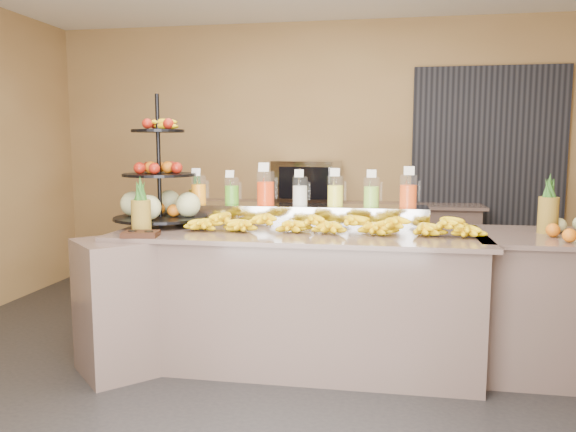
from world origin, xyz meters
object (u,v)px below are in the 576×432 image
(pitcher_tray, at_px, (300,215))
(banana_heap, at_px, (331,221))
(oven_warmer, at_px, (307,182))
(fruit_stand, at_px, (166,193))
(condiment_caddy, at_px, (141,234))

(pitcher_tray, distance_m, banana_heap, 0.40)
(pitcher_tray, distance_m, oven_warmer, 1.69)
(banana_heap, relative_size, oven_warmer, 3.16)
(fruit_stand, bearing_deg, oven_warmer, 82.03)
(pitcher_tray, xyz_separation_m, banana_heap, (0.26, -0.31, 0.00))
(fruit_stand, height_order, oven_warmer, fruit_stand)
(banana_heap, xyz_separation_m, fruit_stand, (-1.23, 0.15, 0.16))
(pitcher_tray, distance_m, fruit_stand, 1.00)
(banana_heap, xyz_separation_m, oven_warmer, (-0.44, 1.98, 0.14))
(fruit_stand, relative_size, oven_warmer, 1.50)
(condiment_caddy, relative_size, oven_warmer, 0.35)
(fruit_stand, xyz_separation_m, condiment_caddy, (0.04, -0.53, -0.22))
(banana_heap, bearing_deg, oven_warmer, 102.39)
(pitcher_tray, height_order, banana_heap, banana_heap)
(banana_heap, relative_size, fruit_stand, 2.12)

